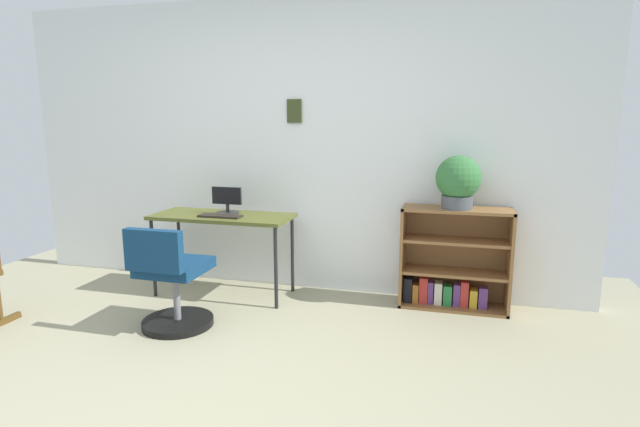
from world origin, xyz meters
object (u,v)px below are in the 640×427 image
at_px(desk, 223,221).
at_px(bookshelf_low, 452,263).
at_px(potted_plant_on_shelf, 458,181).
at_px(office_chair, 172,284).
at_px(keyboard, 220,216).
at_px(monitor, 227,202).

height_order(desk, bookshelf_low, bookshelf_low).
bearing_deg(potted_plant_on_shelf, office_chair, -154.29).
height_order(keyboard, bookshelf_low, bookshelf_low).
height_order(monitor, bookshelf_low, monitor).
height_order(monitor, office_chair, monitor).
bearing_deg(keyboard, monitor, 94.13).
bearing_deg(monitor, bookshelf_low, 4.79).
height_order(monitor, potted_plant_on_shelf, potted_plant_on_shelf).
bearing_deg(office_chair, monitor, 86.52).
distance_m(monitor, bookshelf_low, 1.97).
relative_size(monitor, office_chair, 0.34).
bearing_deg(bookshelf_low, keyboard, -170.31).
distance_m(monitor, office_chair, 0.97).
height_order(bookshelf_low, potted_plant_on_shelf, potted_plant_on_shelf).
bearing_deg(keyboard, potted_plant_on_shelf, 8.02).
distance_m(bookshelf_low, potted_plant_on_shelf, 0.68).
bearing_deg(bookshelf_low, monitor, -175.21).
bearing_deg(monitor, potted_plant_on_shelf, 3.12).
bearing_deg(monitor, office_chair, -93.48).
relative_size(desk, bookshelf_low, 1.40).
xyz_separation_m(desk, bookshelf_low, (1.93, 0.22, -0.29)).
height_order(desk, monitor, monitor).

